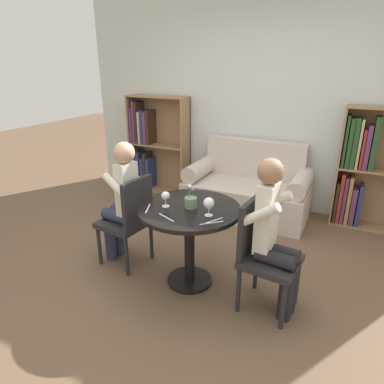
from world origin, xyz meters
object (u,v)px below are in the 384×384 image
at_px(chair_right, 262,251).
at_px(flower_vase, 191,200).
at_px(couch, 247,191).
at_px(wine_glass_right, 209,203).
at_px(chair_left, 129,218).
at_px(bookshelf_right, 367,170).
at_px(person_right, 275,237).
at_px(wine_glass_left, 165,196).
at_px(bookshelf_left, 152,146).
at_px(person_left, 122,201).

distance_m(chair_right, flower_vase, 0.70).
relative_size(couch, wine_glass_right, 10.12).
bearing_deg(chair_left, wine_glass_right, 90.15).
distance_m(bookshelf_right, person_right, 2.07).
xyz_separation_m(couch, wine_glass_left, (-0.19, -1.75, 0.51)).
distance_m(chair_left, flower_vase, 0.72).
bearing_deg(bookshelf_left, person_left, -65.54).
xyz_separation_m(couch, bookshelf_left, (-1.60, 0.27, 0.36)).
bearing_deg(person_left, chair_right, 94.27).
bearing_deg(couch, wine_glass_right, -83.22).
distance_m(bookshelf_right, wine_glass_left, 2.53).
bearing_deg(person_right, bookshelf_left, 55.87).
height_order(chair_left, person_right, person_right).
bearing_deg(chair_right, wine_glass_right, 103.72).
height_order(bookshelf_left, chair_left, bookshelf_left).
height_order(couch, wine_glass_left, couch).
bearing_deg(flower_vase, chair_right, -2.34).
height_order(bookshelf_left, wine_glass_right, bookshelf_left).
height_order(person_right, wine_glass_right, person_right).
relative_size(bookshelf_left, person_left, 1.16).
xyz_separation_m(chair_right, person_left, (-1.38, 0.06, 0.15)).
xyz_separation_m(chair_left, flower_vase, (0.66, -0.01, 0.30)).
xyz_separation_m(bookshelf_right, chair_left, (-1.98, -1.93, -0.20)).
relative_size(bookshelf_left, flower_vase, 7.11).
height_order(couch, chair_right, couch).
bearing_deg(chair_left, couch, 165.47).
xyz_separation_m(bookshelf_left, chair_left, (0.96, -1.93, -0.18)).
bearing_deg(bookshelf_left, flower_vase, -50.26).
height_order(couch, bookshelf_right, bookshelf_right).
bearing_deg(bookshelf_right, chair_right, -109.25).
relative_size(bookshelf_right, wine_glass_left, 10.68).
relative_size(chair_left, wine_glass_left, 6.78).
bearing_deg(chair_right, person_left, 93.80).
distance_m(couch, bookshelf_left, 1.67).
height_order(bookshelf_left, flower_vase, bookshelf_left).
distance_m(chair_right, person_left, 1.39).
bearing_deg(person_left, bookshelf_right, 139.43).
xyz_separation_m(couch, person_right, (0.73, -1.72, 0.34)).
height_order(chair_right, wine_glass_right, chair_right).
bearing_deg(bookshelf_right, person_right, -106.76).
bearing_deg(wine_glass_left, chair_right, 3.36).
relative_size(couch, bookshelf_right, 1.08).
xyz_separation_m(bookshelf_left, flower_vase, (1.62, -1.94, 0.12)).
bearing_deg(chair_right, flower_vase, 93.86).
relative_size(person_left, wine_glass_left, 9.18).
bearing_deg(person_right, wine_glass_left, 98.23).
xyz_separation_m(person_left, flower_vase, (0.75, -0.03, 0.15)).
relative_size(chair_left, person_right, 0.72).
xyz_separation_m(chair_right, flower_vase, (-0.63, 0.03, 0.30)).
bearing_deg(wine_glass_left, wine_glass_right, -1.24).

